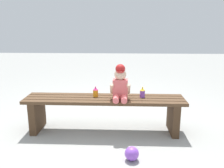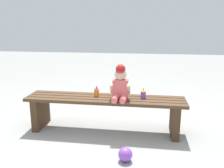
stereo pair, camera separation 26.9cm
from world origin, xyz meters
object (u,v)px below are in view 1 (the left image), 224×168
(park_bench, at_px, (104,108))
(sippy_cup_right, at_px, (142,92))
(child_figure, at_px, (120,84))
(toy_ball, at_px, (132,154))
(sippy_cup_left, at_px, (96,92))

(park_bench, xyz_separation_m, sippy_cup_right, (0.45, 0.04, 0.18))
(child_figure, height_order, toy_ball, child_figure)
(sippy_cup_right, relative_size, toy_ball, 0.91)
(park_bench, height_order, sippy_cup_right, sippy_cup_right)
(sippy_cup_left, bearing_deg, park_bench, -20.40)
(sippy_cup_left, bearing_deg, sippy_cup_right, 0.00)
(child_figure, height_order, sippy_cup_left, child_figure)
(sippy_cup_right, bearing_deg, park_bench, -174.93)
(sippy_cup_left, distance_m, sippy_cup_right, 0.56)
(sippy_cup_right, xyz_separation_m, toy_ball, (-0.14, -0.68, -0.41))
(sippy_cup_right, bearing_deg, child_figure, -163.44)
(child_figure, xyz_separation_m, toy_ball, (0.12, -0.60, -0.53))
(sippy_cup_left, height_order, sippy_cup_right, same)
(sippy_cup_left, xyz_separation_m, sippy_cup_right, (0.56, 0.00, 0.00))
(park_bench, bearing_deg, child_figure, -11.61)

